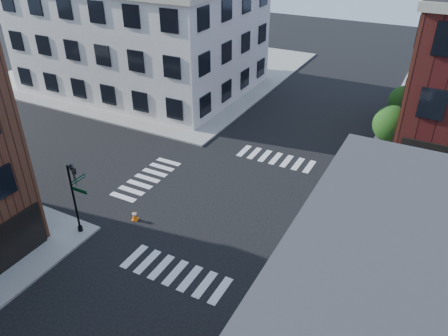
% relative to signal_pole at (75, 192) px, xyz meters
% --- Properties ---
extents(ground, '(120.00, 120.00, 0.00)m').
position_rel_signal_pole_xyz_m(ground, '(6.72, 6.68, -2.86)').
color(ground, black).
rests_on(ground, ground).
extents(sidewalk_nw, '(30.00, 30.00, 0.15)m').
position_rel_signal_pole_xyz_m(sidewalk_nw, '(-14.28, 27.68, -2.78)').
color(sidewalk_nw, gray).
rests_on(sidewalk_nw, ground).
extents(building_nw, '(22.00, 16.00, 11.00)m').
position_rel_signal_pole_xyz_m(building_nw, '(-12.28, 22.68, 2.64)').
color(building_nw, beige).
rests_on(building_nw, ground).
extents(tree_near, '(2.69, 2.69, 4.49)m').
position_rel_signal_pole_xyz_m(tree_near, '(14.28, 16.65, 0.30)').
color(tree_near, black).
rests_on(tree_near, ground).
extents(tree_far, '(2.43, 2.43, 4.07)m').
position_rel_signal_pole_xyz_m(tree_far, '(14.28, 22.65, 0.02)').
color(tree_far, black).
rests_on(tree_far, ground).
extents(signal_pole, '(1.29, 1.24, 4.60)m').
position_rel_signal_pole_xyz_m(signal_pole, '(0.00, 0.00, 0.00)').
color(signal_pole, black).
rests_on(signal_pole, ground).
extents(box_truck, '(8.38, 3.04, 3.73)m').
position_rel_signal_pole_xyz_m(box_truck, '(18.27, 2.93, -0.92)').
color(box_truck, white).
rests_on(box_truck, ground).
extents(traffic_cone, '(0.46, 0.46, 0.68)m').
position_rel_signal_pole_xyz_m(traffic_cone, '(1.97, 2.38, -2.53)').
color(traffic_cone, orange).
rests_on(traffic_cone, ground).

